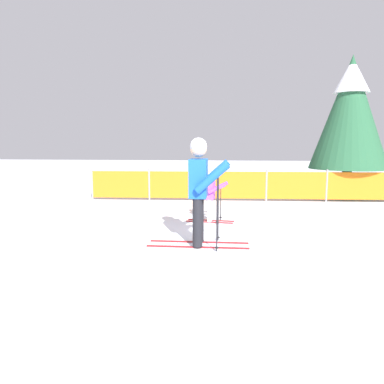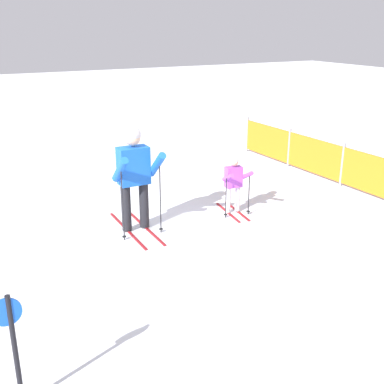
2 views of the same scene
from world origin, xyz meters
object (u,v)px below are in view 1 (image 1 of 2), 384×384
at_px(safety_fence, 296,186).
at_px(skier_adult, 200,182).
at_px(conifer_far, 350,111).
at_px(skier_child, 211,193).

bearing_deg(safety_fence, skier_adult, -116.55).
bearing_deg(safety_fence, conifer_far, 28.47).
distance_m(skier_adult, safety_fence, 5.68).
bearing_deg(safety_fence, skier_child, -127.90).
relative_size(skier_adult, conifer_far, 0.42).
distance_m(skier_adult, conifer_far, 7.53).
height_order(skier_child, safety_fence, skier_child).
relative_size(skier_adult, safety_fence, 0.15).
bearing_deg(conifer_far, skier_adult, -125.38).
bearing_deg(skier_child, safety_fence, 59.46).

